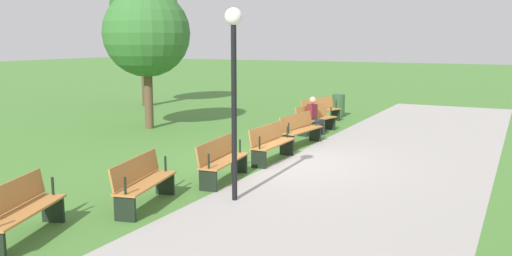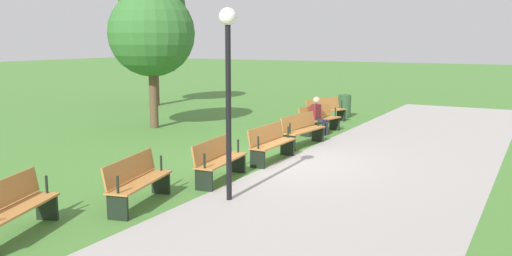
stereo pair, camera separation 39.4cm
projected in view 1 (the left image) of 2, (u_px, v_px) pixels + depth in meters
ground_plane at (273, 161)px, 13.34m from camera, size 120.00×120.00×0.00m
path_paving at (376, 172)px, 12.21m from camera, size 27.42×4.88×0.01m
bench_0 at (320, 110)px, 19.51m from camera, size 1.81×1.02×0.89m
bench_1 at (315, 118)px, 17.38m from camera, size 1.81×0.85×0.89m
bench_2 at (300, 129)px, 15.29m from camera, size 1.79×0.66×0.89m
bench_3 at (271, 142)px, 13.30m from camera, size 1.75×0.47×0.89m
bench_4 at (222, 159)px, 11.41m from camera, size 1.79×0.66×0.89m
bench_5 at (143, 181)px, 9.65m from camera, size 1.81×0.85×0.89m
bench_6 at (20, 209)px, 8.04m from camera, size 1.81×1.02×0.89m
person_seated at (315, 114)px, 17.06m from camera, size 0.41×0.57×1.20m
tree_0 at (147, 34)px, 17.82m from camera, size 2.88×2.88×4.63m
tree_1 at (144, 8)px, 23.85m from camera, size 2.98×2.98×5.92m
lamp_post at (234, 66)px, 9.72m from camera, size 0.32×0.32×3.54m
trash_bin at (338, 106)px, 21.02m from camera, size 0.49×0.49×0.87m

